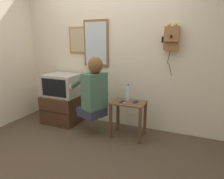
{
  "coord_description": "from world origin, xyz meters",
  "views": [
    {
      "loc": [
        1.36,
        -2.15,
        1.49
      ],
      "look_at": [
        0.22,
        0.57,
        0.75
      ],
      "focal_mm": 32.0,
      "sensor_mm": 36.0,
      "label": 1
    }
  ],
  "objects_px": {
    "person": "(94,88)",
    "water_bottle": "(128,93)",
    "framed_picture": "(79,40)",
    "toothbrush": "(128,104)",
    "cell_phone_held": "(122,102)",
    "wall_mirror": "(96,43)",
    "television": "(62,85)",
    "cell_phone_spare": "(135,102)",
    "wall_phone_antique": "(171,38)"
  },
  "relations": [
    {
      "from": "cell_phone_held",
      "to": "cell_phone_spare",
      "type": "height_order",
      "value": "same"
    },
    {
      "from": "wall_mirror",
      "to": "television",
      "type": "bearing_deg",
      "value": -153.56
    },
    {
      "from": "person",
      "to": "wall_mirror",
      "type": "xyz_separation_m",
      "value": [
        -0.21,
        0.53,
        0.67
      ]
    },
    {
      "from": "cell_phone_held",
      "to": "toothbrush",
      "type": "relative_size",
      "value": 0.84
    },
    {
      "from": "wall_mirror",
      "to": "cell_phone_spare",
      "type": "xyz_separation_m",
      "value": [
        0.84,
        -0.38,
        -0.85
      ]
    },
    {
      "from": "framed_picture",
      "to": "toothbrush",
      "type": "xyz_separation_m",
      "value": [
        1.1,
        -0.5,
        -0.9
      ]
    },
    {
      "from": "person",
      "to": "cell_phone_held",
      "type": "bearing_deg",
      "value": -58.24
    },
    {
      "from": "television",
      "to": "wall_phone_antique",
      "type": "distance_m",
      "value": 2.01
    },
    {
      "from": "wall_mirror",
      "to": "person",
      "type": "bearing_deg",
      "value": -68.12
    },
    {
      "from": "person",
      "to": "toothbrush",
      "type": "relative_size",
      "value": 6.01
    },
    {
      "from": "framed_picture",
      "to": "water_bottle",
      "type": "relative_size",
      "value": 1.81
    },
    {
      "from": "water_bottle",
      "to": "wall_phone_antique",
      "type": "bearing_deg",
      "value": 25.82
    },
    {
      "from": "television",
      "to": "toothbrush",
      "type": "xyz_separation_m",
      "value": [
        1.32,
        -0.22,
        -0.12
      ]
    },
    {
      "from": "cell_phone_held",
      "to": "wall_mirror",
      "type": "bearing_deg",
      "value": 155.39
    },
    {
      "from": "person",
      "to": "cell_phone_spare",
      "type": "relative_size",
      "value": 6.93
    },
    {
      "from": "cell_phone_held",
      "to": "wall_phone_antique",
      "type": "bearing_deg",
      "value": 42.48
    },
    {
      "from": "framed_picture",
      "to": "water_bottle",
      "type": "distance_m",
      "value": 1.34
    },
    {
      "from": "person",
      "to": "television",
      "type": "relative_size",
      "value": 1.58
    },
    {
      "from": "television",
      "to": "wall_phone_antique",
      "type": "relative_size",
      "value": 0.78
    },
    {
      "from": "water_bottle",
      "to": "television",
      "type": "bearing_deg",
      "value": 178.38
    },
    {
      "from": "framed_picture",
      "to": "wall_phone_antique",
      "type": "bearing_deg",
      "value": -1.57
    },
    {
      "from": "wall_phone_antique",
      "to": "framed_picture",
      "type": "xyz_separation_m",
      "value": [
        -1.6,
        0.04,
        -0.03
      ]
    },
    {
      "from": "cell_phone_held",
      "to": "water_bottle",
      "type": "xyz_separation_m",
      "value": [
        0.05,
        0.13,
        0.12
      ]
    },
    {
      "from": "wall_phone_antique",
      "to": "wall_mirror",
      "type": "bearing_deg",
      "value": 178.15
    },
    {
      "from": "person",
      "to": "wall_mirror",
      "type": "distance_m",
      "value": 0.87
    },
    {
      "from": "person",
      "to": "framed_picture",
      "type": "xyz_separation_m",
      "value": [
        -0.55,
        0.53,
        0.72
      ]
    },
    {
      "from": "television",
      "to": "framed_picture",
      "type": "height_order",
      "value": "framed_picture"
    },
    {
      "from": "cell_phone_held",
      "to": "person",
      "type": "bearing_deg",
      "value": -159.38
    },
    {
      "from": "framed_picture",
      "to": "person",
      "type": "bearing_deg",
      "value": -44.07
    },
    {
      "from": "toothbrush",
      "to": "cell_phone_held",
      "type": "bearing_deg",
      "value": 48.37
    },
    {
      "from": "person",
      "to": "toothbrush",
      "type": "xyz_separation_m",
      "value": [
        0.55,
        0.03,
        -0.18
      ]
    },
    {
      "from": "television",
      "to": "wall_mirror",
      "type": "xyz_separation_m",
      "value": [
        0.56,
        0.28,
        0.73
      ]
    },
    {
      "from": "cell_phone_spare",
      "to": "water_bottle",
      "type": "relative_size",
      "value": 0.53
    },
    {
      "from": "cell_phone_held",
      "to": "toothbrush",
      "type": "distance_m",
      "value": 0.13
    },
    {
      "from": "wall_phone_antique",
      "to": "cell_phone_spare",
      "type": "bearing_deg",
      "value": -141.65
    },
    {
      "from": "wall_mirror",
      "to": "cell_phone_spare",
      "type": "relative_size",
      "value": 5.78
    },
    {
      "from": "television",
      "to": "cell_phone_spare",
      "type": "xyz_separation_m",
      "value": [
        1.4,
        -0.1,
        -0.12
      ]
    },
    {
      "from": "wall_phone_antique",
      "to": "wall_mirror",
      "type": "distance_m",
      "value": 1.27
    },
    {
      "from": "wall_mirror",
      "to": "cell_phone_spare",
      "type": "bearing_deg",
      "value": -24.13
    },
    {
      "from": "television",
      "to": "framed_picture",
      "type": "relative_size",
      "value": 1.28
    },
    {
      "from": "person",
      "to": "framed_picture",
      "type": "distance_m",
      "value": 1.05
    },
    {
      "from": "person",
      "to": "cell_phone_held",
      "type": "distance_m",
      "value": 0.48
    },
    {
      "from": "person",
      "to": "water_bottle",
      "type": "height_order",
      "value": "person"
    },
    {
      "from": "framed_picture",
      "to": "toothbrush",
      "type": "distance_m",
      "value": 1.51
    },
    {
      "from": "wall_phone_antique",
      "to": "cell_phone_spare",
      "type": "height_order",
      "value": "wall_phone_antique"
    },
    {
      "from": "person",
      "to": "framed_picture",
      "type": "height_order",
      "value": "framed_picture"
    },
    {
      "from": "wall_mirror",
      "to": "water_bottle",
      "type": "relative_size",
      "value": 3.06
    },
    {
      "from": "water_bottle",
      "to": "cell_phone_spare",
      "type": "bearing_deg",
      "value": -24.76
    },
    {
      "from": "cell_phone_spare",
      "to": "water_bottle",
      "type": "height_order",
      "value": "water_bottle"
    },
    {
      "from": "wall_phone_antique",
      "to": "person",
      "type": "bearing_deg",
      "value": -155.28
    }
  ]
}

